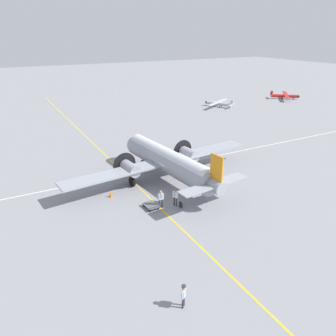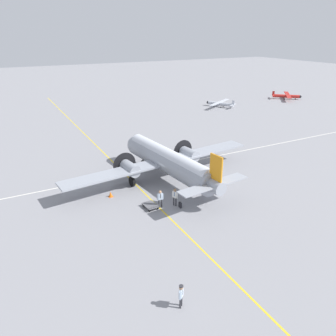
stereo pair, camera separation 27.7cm
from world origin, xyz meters
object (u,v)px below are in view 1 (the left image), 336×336
at_px(airliner_main, 166,160).
at_px(baggage_cart, 151,205).
at_px(ramp_agent, 175,195).
at_px(suitcase_near_door, 181,205).
at_px(passenger_boarding, 161,197).
at_px(light_aircraft_distant, 285,96).
at_px(traffic_cone, 111,194).
at_px(crew_foreground, 184,294).
at_px(light_aircraft_taxiing, 218,103).

relative_size(airliner_main, baggage_cart, 14.21).
height_order(ramp_agent, suitcase_near_door, ramp_agent).
relative_size(passenger_boarding, suitcase_near_door, 3.10).
bearing_deg(light_aircraft_distant, traffic_cone, -111.00).
distance_m(baggage_cart, traffic_cone, 4.87).
distance_m(airliner_main, passenger_boarding, 6.73).
xyz_separation_m(crew_foreground, baggage_cart, (12.20, -3.61, -0.78)).
bearing_deg(airliner_main, traffic_cone, 92.61).
bearing_deg(ramp_agent, crew_foreground, 126.20).
relative_size(suitcase_near_door, baggage_cart, 0.35).
distance_m(passenger_boarding, suitcase_near_door, 2.13).
relative_size(passenger_boarding, traffic_cone, 3.07).
bearing_deg(light_aircraft_distant, airliner_main, -108.68).
distance_m(ramp_agent, traffic_cone, 6.98).
height_order(suitcase_near_door, baggage_cart, suitcase_near_door).
bearing_deg(airliner_main, light_aircraft_distant, -66.00).
bearing_deg(traffic_cone, ramp_agent, -133.63).
bearing_deg(passenger_boarding, suitcase_near_door, 162.28).
bearing_deg(ramp_agent, light_aircraft_distant, -82.52).
distance_m(ramp_agent, light_aircraft_taxiing, 47.38).
height_order(crew_foreground, light_aircraft_distant, light_aircraft_distant).
bearing_deg(light_aircraft_taxiing, passenger_boarding, 107.25).
height_order(baggage_cart, light_aircraft_taxiing, light_aircraft_taxiing).
distance_m(airliner_main, suitcase_near_door, 7.07).
xyz_separation_m(passenger_boarding, baggage_cart, (0.39, 0.88, -0.86)).
height_order(airliner_main, light_aircraft_taxiing, airliner_main).
relative_size(suitcase_near_door, light_aircraft_distant, 0.07).
relative_size(light_aircraft_distant, light_aircraft_taxiing, 0.95).
height_order(baggage_cart, traffic_cone, traffic_cone).
bearing_deg(ramp_agent, suitcase_near_door, 178.62).
xyz_separation_m(airliner_main, crew_foreground, (-17.38, 8.03, -1.40)).
xyz_separation_m(passenger_boarding, traffic_cone, (4.46, 3.56, -0.85)).
relative_size(ramp_agent, baggage_cart, 1.09).
bearing_deg(crew_foreground, light_aircraft_distant, 178.35).
xyz_separation_m(airliner_main, baggage_cart, (-5.18, 4.43, -2.18)).
relative_size(ramp_agent, suitcase_near_door, 3.11).
relative_size(baggage_cart, traffic_cone, 2.83).
height_order(airliner_main, ramp_agent, airliner_main).
bearing_deg(light_aircraft_taxiing, suitcase_near_door, 109.52).
distance_m(light_aircraft_taxiing, traffic_cone, 47.64).
height_order(airliner_main, baggage_cart, airliner_main).
bearing_deg(crew_foreground, airliner_main, -155.21).
bearing_deg(traffic_cone, suitcase_near_door, -135.43).
xyz_separation_m(passenger_boarding, light_aircraft_taxiing, (35.15, -32.86, -0.36)).
relative_size(baggage_cart, light_aircraft_distant, 0.21).
distance_m(baggage_cart, light_aircraft_taxiing, 48.45).
relative_size(airliner_main, suitcase_near_door, 40.55).
relative_size(passenger_boarding, baggage_cart, 1.09).
bearing_deg(ramp_agent, light_aircraft_taxiing, -68.01).
xyz_separation_m(crew_foreground, light_aircraft_taxiing, (46.96, -37.35, -0.28)).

